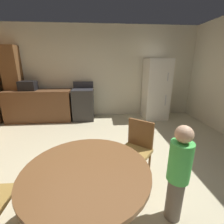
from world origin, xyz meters
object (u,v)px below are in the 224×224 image
object	(u,v)px
refrigerator	(156,90)
chair_northeast	(136,147)
oven_range	(83,104)
microwave	(28,86)
dining_table	(87,184)
person_child	(178,173)

from	to	relation	value
refrigerator	chair_northeast	bearing A→B (deg)	-114.51
oven_range	microwave	distance (m)	1.61
oven_range	dining_table	distance (m)	3.42
refrigerator	person_child	world-z (taller)	refrigerator
oven_range	person_child	xyz separation A→B (m)	(1.25, -3.30, 0.11)
microwave	dining_table	xyz separation A→B (m)	(1.86, -3.39, -0.43)
microwave	dining_table	world-z (taller)	microwave
dining_table	chair_northeast	size ratio (longest dim) A/B	1.27
oven_range	dining_table	world-z (taller)	oven_range
person_child	dining_table	bearing A→B (deg)	0.00
oven_range	chair_northeast	world-z (taller)	oven_range
chair_northeast	person_child	size ratio (longest dim) A/B	0.80
chair_northeast	oven_range	bearing A→B (deg)	-119.70
oven_range	chair_northeast	size ratio (longest dim) A/B	1.26
microwave	dining_table	distance (m)	3.90
oven_range	refrigerator	xyz separation A→B (m)	(2.17, -0.05, 0.41)
microwave	person_child	size ratio (longest dim) A/B	0.40
refrigerator	microwave	bearing A→B (deg)	179.22
microwave	refrigerator	bearing A→B (deg)	-0.78
refrigerator	microwave	xyz separation A→B (m)	(-3.67, 0.05, 0.15)
oven_range	person_child	distance (m)	3.53
dining_table	oven_range	bearing A→B (deg)	95.99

